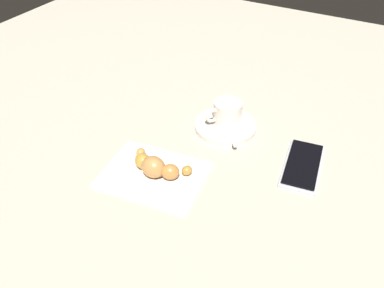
# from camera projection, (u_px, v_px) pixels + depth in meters

# --- Properties ---
(ground_plane) EXTENTS (1.80, 1.80, 0.00)m
(ground_plane) POSITION_uv_depth(u_px,v_px,m) (188.00, 148.00, 0.85)
(ground_plane) COLOR #AAA390
(saucer) EXTENTS (0.14, 0.14, 0.01)m
(saucer) POSITION_uv_depth(u_px,v_px,m) (225.00, 126.00, 0.91)
(saucer) COLOR beige
(saucer) RESTS_ON ground
(espresso_cup) EXTENTS (0.08, 0.07, 0.05)m
(espresso_cup) POSITION_uv_depth(u_px,v_px,m) (227.00, 112.00, 0.90)
(espresso_cup) COLOR beige
(espresso_cup) RESTS_ON saucer
(teaspoon) EXTENTS (0.11, 0.09, 0.01)m
(teaspoon) POSITION_uv_depth(u_px,v_px,m) (227.00, 123.00, 0.90)
(teaspoon) COLOR silver
(teaspoon) RESTS_ON saucer
(sugar_packet) EXTENTS (0.07, 0.03, 0.01)m
(sugar_packet) POSITION_uv_depth(u_px,v_px,m) (239.00, 126.00, 0.89)
(sugar_packet) COLOR white
(sugar_packet) RESTS_ON saucer
(napkin) EXTENTS (0.17, 0.21, 0.00)m
(napkin) POSITION_uv_depth(u_px,v_px,m) (154.00, 174.00, 0.79)
(napkin) COLOR silver
(napkin) RESTS_ON ground
(croissant) EXTENTS (0.07, 0.14, 0.04)m
(croissant) POSITION_uv_depth(u_px,v_px,m) (155.00, 166.00, 0.78)
(croissant) COLOR #B7823E
(croissant) RESTS_ON napkin
(cell_phone) EXTENTS (0.16, 0.09, 0.01)m
(cell_phone) POSITION_uv_depth(u_px,v_px,m) (303.00, 165.00, 0.80)
(cell_phone) COLOR #B5B7BF
(cell_phone) RESTS_ON ground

